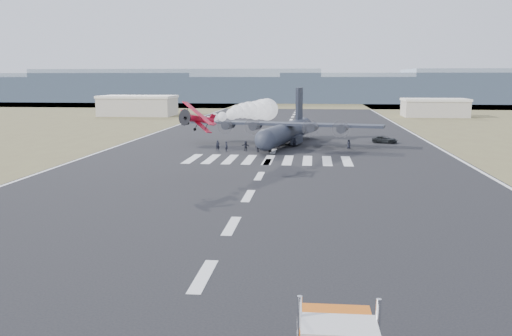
% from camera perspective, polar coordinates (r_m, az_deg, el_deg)
% --- Properties ---
extents(ground, '(500.00, 500.00, 0.00)m').
position_cam_1_polar(ground, '(35.51, -5.56, -11.25)').
color(ground, black).
rests_on(ground, ground).
extents(scrub_far, '(500.00, 80.00, 0.00)m').
position_cam_1_polar(scrub_far, '(262.89, 4.63, 6.71)').
color(scrub_far, brown).
rests_on(scrub_far, ground).
extents(runway_markings, '(60.00, 260.00, 0.01)m').
position_cam_1_polar(runway_markings, '(93.60, 1.84, 1.77)').
color(runway_markings, silver).
rests_on(runway_markings, ground).
extents(ridge_seg_b, '(150.00, 50.00, 15.00)m').
position_cam_1_polar(ridge_seg_b, '(322.98, -19.17, 8.06)').
color(ridge_seg_b, gray).
rests_on(ridge_seg_b, ground).
extents(ridge_seg_c, '(150.00, 50.00, 17.00)m').
position_cam_1_polar(ridge_seg_c, '(301.23, -7.79, 8.61)').
color(ridge_seg_c, gray).
rests_on(ridge_seg_c, ground).
extents(ridge_seg_d, '(150.00, 50.00, 13.00)m').
position_cam_1_polar(ridge_seg_d, '(292.64, 4.80, 8.25)').
color(ridge_seg_d, gray).
rests_on(ridge_seg_d, ground).
extents(ridge_seg_e, '(150.00, 50.00, 15.00)m').
position_cam_1_polar(ridge_seg_e, '(298.27, 17.52, 8.07)').
color(ridge_seg_e, gray).
rests_on(ridge_seg_e, ground).
extents(hangar_left, '(24.50, 14.50, 6.70)m').
position_cam_1_polar(hangar_left, '(187.23, -12.31, 6.46)').
color(hangar_left, '#A8A296').
rests_on(hangar_left, ground).
extents(hangar_right, '(20.50, 12.50, 5.90)m').
position_cam_1_polar(hangar_right, '(186.89, 18.28, 6.07)').
color(hangar_right, '#A8A296').
rests_on(hangar_right, ground).
extents(aerobatic_biplane, '(5.02, 5.26, 3.84)m').
position_cam_1_polar(aerobatic_biplane, '(67.08, -6.12, 5.17)').
color(aerobatic_biplane, red).
extents(smoke_trail, '(7.96, 20.79, 3.54)m').
position_cam_1_polar(smoke_trail, '(83.35, 0.10, 6.15)').
color(smoke_trail, white).
extents(transport_aircraft, '(36.43, 29.82, 10.56)m').
position_cam_1_polar(transport_aircraft, '(102.80, 3.23, 3.98)').
color(transport_aircraft, '#202231').
rests_on(transport_aircraft, ground).
extents(support_vehicle, '(5.33, 3.75, 1.35)m').
position_cam_1_polar(support_vehicle, '(108.50, 13.41, 2.93)').
color(support_vehicle, black).
rests_on(support_vehicle, ground).
extents(crew_a, '(0.81, 0.83, 1.76)m').
position_cam_1_polar(crew_a, '(93.50, -3.13, 2.29)').
color(crew_a, black).
rests_on(crew_a, ground).
extents(crew_b, '(1.04, 0.87, 1.84)m').
position_cam_1_polar(crew_b, '(97.03, 2.45, 2.59)').
color(crew_b, black).
rests_on(crew_b, ground).
extents(crew_c, '(1.28, 1.11, 1.82)m').
position_cam_1_polar(crew_c, '(92.65, 0.20, 2.26)').
color(crew_c, black).
rests_on(crew_c, ground).
extents(crew_d, '(1.05, 0.85, 1.59)m').
position_cam_1_polar(crew_d, '(98.13, 0.69, 2.60)').
color(crew_d, black).
rests_on(crew_d, ground).
extents(crew_e, '(0.92, 0.79, 1.61)m').
position_cam_1_polar(crew_e, '(98.69, 9.74, 2.51)').
color(crew_e, black).
rests_on(crew_e, ground).
extents(crew_f, '(1.60, 1.08, 1.65)m').
position_cam_1_polar(crew_f, '(94.34, -1.10, 2.33)').
color(crew_f, black).
rests_on(crew_f, ground).
extents(crew_g, '(0.78, 0.69, 1.84)m').
position_cam_1_polar(crew_g, '(94.26, -4.05, 2.37)').
color(crew_g, black).
rests_on(crew_g, ground).
extents(crew_h, '(0.85, 0.54, 1.71)m').
position_cam_1_polar(crew_h, '(99.42, 4.11, 2.70)').
color(crew_h, black).
rests_on(crew_h, ground).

